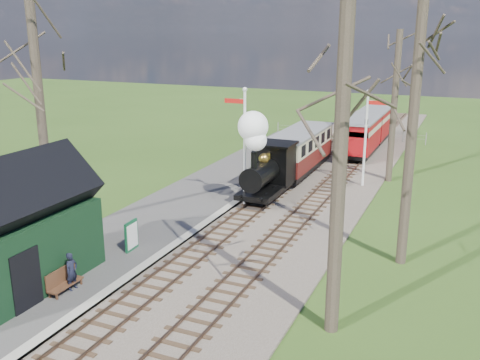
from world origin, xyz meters
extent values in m
ellipsoid|color=#385B23|center=(-25.00, 60.00, -14.76)|extent=(57.60, 36.00, 16.20)
ellipsoid|color=#385B23|center=(10.00, 65.00, -18.04)|extent=(70.40, 44.00, 19.80)
ellipsoid|color=#385B23|center=(-8.00, 70.00, -16.40)|extent=(64.00, 40.00, 18.00)
cube|color=brown|center=(1.30, 22.00, 0.05)|extent=(8.00, 60.00, 0.10)
cube|color=brown|center=(-0.50, 22.00, 0.14)|extent=(0.07, 60.00, 0.12)
cube|color=brown|center=(0.50, 22.00, 0.14)|extent=(0.07, 60.00, 0.12)
cube|color=#38281C|center=(0.00, 22.00, 0.10)|extent=(1.60, 60.00, 0.09)
cube|color=brown|center=(2.10, 22.00, 0.14)|extent=(0.07, 60.00, 0.12)
cube|color=brown|center=(3.10, 22.00, 0.14)|extent=(0.07, 60.00, 0.12)
cube|color=#38281C|center=(2.60, 22.00, 0.10)|extent=(1.60, 60.00, 0.09)
cube|color=#474442|center=(-3.50, 14.00, 0.10)|extent=(5.00, 44.00, 0.20)
cube|color=#B2AD9E|center=(-1.20, 14.00, 0.10)|extent=(0.40, 44.00, 0.21)
cube|color=black|center=(-4.30, 4.00, 1.50)|extent=(3.00, 6.00, 2.60)
cube|color=black|center=(-4.30, 4.00, 3.35)|extent=(3.25, 6.30, 3.25)
cube|color=black|center=(-2.78, 3.00, 1.20)|extent=(0.06, 1.20, 2.00)
cylinder|color=silver|center=(-0.70, 16.00, 3.00)|extent=(0.14, 0.14, 6.00)
sphere|color=silver|center=(-0.70, 16.00, 6.10)|extent=(0.24, 0.24, 0.24)
cube|color=#B7140F|center=(-1.25, 16.00, 5.50)|extent=(1.10, 0.08, 0.22)
cube|color=black|center=(-0.70, 16.00, 4.40)|extent=(0.18, 0.06, 0.30)
cylinder|color=silver|center=(4.30, 22.00, 2.75)|extent=(0.14, 0.14, 5.50)
sphere|color=silver|center=(4.30, 22.00, 5.60)|extent=(0.24, 0.24, 0.24)
cube|color=#B7140F|center=(4.85, 22.00, 5.00)|extent=(1.10, 0.08, 0.22)
cube|color=black|center=(4.30, 22.00, 3.90)|extent=(0.18, 0.06, 0.30)
cylinder|color=#382D23|center=(-7.30, 9.00, 5.50)|extent=(0.41, 0.41, 11.00)
cylinder|color=#382D23|center=(6.50, 6.00, 6.00)|extent=(0.42, 0.42, 12.00)
cylinder|color=#382D23|center=(7.80, 12.00, 5.00)|extent=(0.40, 0.40, 10.00)
cylinder|color=#382D23|center=(5.50, 24.00, 4.50)|extent=(0.39, 0.39, 9.00)
cube|color=slate|center=(0.30, 36.00, 0.75)|extent=(12.60, 0.02, 0.01)
cube|color=slate|center=(0.30, 36.00, 0.45)|extent=(12.60, 0.02, 0.02)
cylinder|color=slate|center=(0.30, 36.00, 0.50)|extent=(0.08, 0.08, 1.00)
cube|color=black|center=(0.00, 17.28, 0.69)|extent=(1.86, 4.37, 0.27)
cylinder|color=black|center=(0.00, 16.62, 1.67)|extent=(1.20, 2.84, 1.20)
cube|color=black|center=(0.00, 18.59, 1.78)|extent=(1.96, 1.75, 2.18)
cylinder|color=black|center=(0.00, 15.53, 2.66)|extent=(0.31, 0.31, 0.87)
sphere|color=#AC8232|center=(0.00, 16.95, 2.44)|extent=(0.57, 0.57, 0.57)
sphere|color=white|center=(0.10, 15.53, 3.69)|extent=(1.09, 1.09, 1.09)
sphere|color=white|center=(-0.10, 15.64, 4.35)|extent=(1.53, 1.53, 1.53)
cylinder|color=black|center=(-0.50, 15.97, 0.55)|extent=(0.11, 0.70, 0.70)
cylinder|color=black|center=(0.50, 15.97, 0.55)|extent=(0.11, 0.70, 0.70)
cube|color=black|center=(0.00, 23.28, 0.58)|extent=(2.07, 7.64, 0.33)
cube|color=#571713|center=(0.00, 23.28, 1.24)|extent=(2.18, 7.64, 0.98)
cube|color=beige|center=(0.00, 23.28, 2.22)|extent=(2.18, 7.64, 0.98)
cube|color=slate|center=(0.00, 23.28, 2.77)|extent=(2.29, 7.86, 0.13)
cube|color=black|center=(2.60, 29.42, 0.56)|extent=(1.96, 5.17, 0.31)
cube|color=maroon|center=(2.60, 29.42, 1.18)|extent=(2.07, 5.17, 0.93)
cube|color=beige|center=(2.60, 29.42, 2.11)|extent=(2.07, 5.17, 0.93)
cube|color=slate|center=(2.60, 29.42, 2.63)|extent=(2.17, 5.38, 0.12)
cube|color=black|center=(2.60, 34.92, 0.56)|extent=(1.96, 5.17, 0.31)
cube|color=maroon|center=(2.60, 34.92, 1.18)|extent=(2.07, 5.17, 0.93)
cube|color=beige|center=(2.60, 34.92, 2.11)|extent=(2.07, 5.17, 0.93)
cube|color=slate|center=(2.60, 34.92, 2.63)|extent=(2.17, 5.38, 0.12)
cube|color=#104E2B|center=(-2.49, 8.36, 0.83)|extent=(0.13, 0.86, 1.25)
cube|color=silver|center=(-2.44, 8.36, 0.83)|extent=(0.05, 0.74, 1.03)
cube|color=#4F2E1C|center=(-2.52, 4.42, 0.44)|extent=(0.42, 1.43, 0.06)
cube|color=#4F2E1C|center=(-2.71, 4.42, 0.71)|extent=(0.06, 1.43, 0.61)
cube|color=#4F2E1C|center=(-2.37, 3.81, 0.30)|extent=(0.06, 0.06, 0.20)
cube|color=#4F2E1C|center=(-2.67, 5.04, 0.30)|extent=(0.06, 0.06, 0.20)
imported|color=black|center=(-2.38, 4.63, 0.88)|extent=(0.35, 0.51, 1.36)
camera|label=1|loc=(9.80, -8.59, 8.99)|focal=40.00mm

